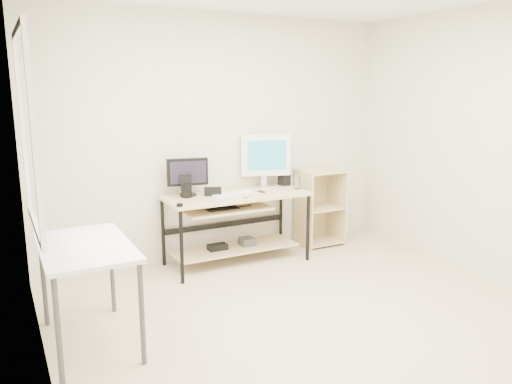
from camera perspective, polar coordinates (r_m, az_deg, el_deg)
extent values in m
cube|color=beige|center=(4.07, 8.29, -15.03)|extent=(4.00, 4.00, 0.01)
cube|color=beige|center=(5.40, -3.91, 6.17)|extent=(4.00, 0.01, 2.60)
cube|color=beige|center=(2.97, -23.88, 0.60)|extent=(0.01, 4.00, 2.60)
cube|color=beige|center=(5.12, 27.22, 4.60)|extent=(0.01, 4.00, 2.60)
cube|color=white|center=(3.53, -24.67, 6.27)|extent=(0.01, 1.00, 1.20)
cube|color=#D7BD88|center=(5.18, -2.27, -0.38)|extent=(1.50, 0.65, 0.03)
cube|color=#D7BD88|center=(5.10, -3.53, -1.91)|extent=(0.90, 0.49, 0.02)
cube|color=#D7BD88|center=(5.38, -2.45, -6.39)|extent=(1.35, 0.46, 0.02)
cube|color=black|center=(5.08, -4.05, -1.80)|extent=(0.33, 0.22, 0.01)
cylinder|color=black|center=(5.14, -1.27, -1.62)|extent=(0.14, 0.01, 0.01)
cube|color=#3D3D3F|center=(5.42, -1.01, -5.66)|extent=(0.15, 0.15, 0.08)
cube|color=black|center=(5.29, -4.42, -6.28)|extent=(0.20, 0.12, 0.06)
cylinder|color=black|center=(4.76, -8.50, -6.27)|extent=(0.04, 0.04, 0.72)
cylinder|color=black|center=(5.28, -10.57, -4.54)|extent=(0.04, 0.04, 0.72)
cylinder|color=black|center=(5.37, 5.96, -4.11)|extent=(0.04, 0.04, 0.72)
cylinder|color=black|center=(5.84, 2.85, -2.78)|extent=(0.04, 0.04, 0.72)
cube|color=white|center=(3.71, -18.93, -5.93)|extent=(0.60, 1.00, 0.03)
cylinder|color=#3D3D3F|center=(3.40, -21.68, -14.63)|extent=(0.04, 0.04, 0.72)
cylinder|color=#3D3D3F|center=(4.24, -23.11, -9.39)|extent=(0.04, 0.04, 0.72)
cylinder|color=#3D3D3F|center=(3.47, -12.90, -13.47)|extent=(0.04, 0.04, 0.72)
cylinder|color=#3D3D3F|center=(4.30, -16.14, -8.60)|extent=(0.04, 0.04, 0.72)
cube|color=#D8C087|center=(5.79, 5.37, -2.03)|extent=(0.02, 0.40, 0.90)
cube|color=#D8C087|center=(6.06, 9.18, -1.50)|extent=(0.02, 0.40, 0.90)
cube|color=#D8C087|center=(6.07, 6.29, -1.39)|extent=(0.50, 0.02, 0.90)
cube|color=#D8C087|center=(6.03, 7.22, -5.55)|extent=(0.46, 0.38, 0.02)
cube|color=#D8C087|center=(5.92, 7.32, -1.76)|extent=(0.46, 0.38, 0.02)
cube|color=#D8C087|center=(5.83, 7.43, 2.35)|extent=(0.46, 0.38, 0.02)
cylinder|color=black|center=(5.14, -7.77, -0.30)|extent=(0.17, 0.17, 0.02)
cylinder|color=black|center=(5.13, -7.79, 0.27)|extent=(0.04, 0.04, 0.09)
cube|color=black|center=(5.10, -7.84, 2.29)|extent=(0.42, 0.12, 0.28)
cube|color=black|center=(5.08, -7.75, 2.25)|extent=(0.35, 0.07, 0.22)
cube|color=silver|center=(5.56, 1.10, 0.71)|extent=(0.20, 0.17, 0.02)
cylinder|color=silver|center=(5.55, 1.11, 1.35)|extent=(0.05, 0.05, 0.11)
cube|color=white|center=(5.51, 1.12, 4.25)|extent=(0.54, 0.22, 0.46)
cube|color=teal|center=(5.48, 1.27, 4.21)|extent=(0.44, 0.15, 0.37)
cube|color=white|center=(5.16, -2.63, -0.17)|extent=(0.47, 0.21, 0.02)
ellipsoid|color=#B8B8BE|center=(5.01, -1.12, -0.41)|extent=(0.09, 0.12, 0.04)
cube|color=black|center=(5.11, -4.97, 0.06)|extent=(0.18, 0.12, 0.08)
cube|color=black|center=(5.08, -7.98, -0.04)|extent=(0.13, 0.13, 0.09)
cube|color=black|center=(5.06, -8.01, 1.20)|extent=(0.14, 0.14, 0.13)
cube|color=black|center=(5.64, 3.26, 1.42)|extent=(0.12, 0.12, 0.13)
cube|color=black|center=(5.01, -7.80, 0.12)|extent=(0.08, 0.06, 0.14)
cylinder|color=black|center=(4.67, -8.71, -1.50)|extent=(0.07, 0.07, 0.03)
cube|color=black|center=(5.27, 0.64, 0.05)|extent=(0.06, 0.10, 0.01)
cylinder|color=#9F7447|center=(5.44, 4.73, 0.36)|extent=(0.09, 0.09, 0.01)
cylinder|color=white|center=(5.42, 4.74, 1.12)|extent=(0.07, 0.07, 0.14)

